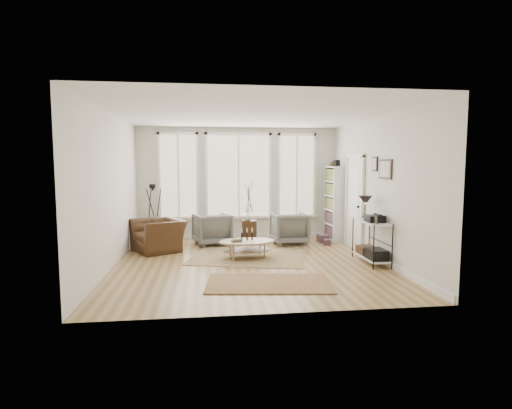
{
  "coord_description": "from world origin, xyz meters",
  "views": [
    {
      "loc": [
        -0.82,
        -7.71,
        1.92
      ],
      "look_at": [
        0.2,
        0.6,
        1.1
      ],
      "focal_mm": 28.0,
      "sensor_mm": 36.0,
      "label": 1
    }
  ],
  "objects": [
    {
      "name": "door",
      "position": [
        2.57,
        1.15,
        1.12
      ],
      "size": [
        0.09,
        1.06,
        2.22
      ],
      "color": "silver",
      "rests_on": "ground"
    },
    {
      "name": "armchair_left",
      "position": [
        -0.71,
        1.95,
        0.38
      ],
      "size": [
        1.02,
        1.03,
        0.76
      ],
      "primitive_type": "imported",
      "rotation": [
        0.0,
        0.0,
        3.42
      ],
      "color": "slate",
      "rests_on": "ground"
    },
    {
      "name": "rug_runner",
      "position": [
        0.16,
        -1.44,
        0.01
      ],
      "size": [
        2.13,
        1.35,
        0.01
      ],
      "primitive_type": "cube",
      "rotation": [
        0.0,
        0.0,
        -0.12
      ],
      "color": "brown",
      "rests_on": "ground"
    },
    {
      "name": "bookcase",
      "position": [
        2.44,
        2.23,
        0.96
      ],
      "size": [
        0.31,
        0.85,
        2.06
      ],
      "color": "white",
      "rests_on": "ground"
    },
    {
      "name": "coffee_table",
      "position": [
        -0.02,
        0.39,
        0.29
      ],
      "size": [
        1.25,
        0.88,
        0.54
      ],
      "color": "tan",
      "rests_on": "ground"
    },
    {
      "name": "rug_main",
      "position": [
        0.02,
        0.5,
        0.01
      ],
      "size": [
        2.69,
        2.26,
        0.01
      ],
      "primitive_type": "cube",
      "rotation": [
        0.0,
        0.0,
        -0.25
      ],
      "color": "brown",
      "rests_on": "ground"
    },
    {
      "name": "vase",
      "position": [
        0.16,
        2.04,
        0.69
      ],
      "size": [
        0.27,
        0.27,
        0.26
      ],
      "primitive_type": "imported",
      "rotation": [
        0.0,
        0.0,
        -0.09
      ],
      "color": "silver",
      "rests_on": "side_table"
    },
    {
      "name": "bay_window",
      "position": [
        0.0,
        2.71,
        1.61
      ],
      "size": [
        4.14,
        0.12,
        2.24
      ],
      "color": "#CBB77D",
      "rests_on": "ground"
    },
    {
      "name": "wall_art",
      "position": [
        2.58,
        -0.27,
        1.88
      ],
      "size": [
        0.04,
        0.88,
        0.44
      ],
      "color": "black",
      "rests_on": "ground"
    },
    {
      "name": "tripod_camera",
      "position": [
        -2.13,
        2.18,
        0.68
      ],
      "size": [
        0.52,
        0.52,
        1.47
      ],
      "color": "black",
      "rests_on": "ground"
    },
    {
      "name": "room",
      "position": [
        0.02,
        0.03,
        1.43
      ],
      "size": [
        5.5,
        5.54,
        2.9
      ],
      "color": "#A58352",
      "rests_on": "ground"
    },
    {
      "name": "accent_chair",
      "position": [
        -1.92,
        1.36,
        0.36
      ],
      "size": [
        1.42,
        1.37,
        0.71
      ],
      "primitive_type": "imported",
      "rotation": [
        0.0,
        0.0,
        -1.06
      ],
      "color": "#3D2516",
      "rests_on": "ground"
    },
    {
      "name": "book_stack_far",
      "position": [
        2.05,
        1.52,
        0.07
      ],
      "size": [
        0.23,
        0.26,
        0.14
      ],
      "primitive_type": "cube",
      "rotation": [
        0.0,
        0.0,
        -0.38
      ],
      "color": "brown",
      "rests_on": "ground"
    },
    {
      "name": "low_shelf",
      "position": [
        2.38,
        -0.3,
        0.51
      ],
      "size": [
        0.38,
        1.08,
        1.3
      ],
      "color": "white",
      "rests_on": "ground"
    },
    {
      "name": "book_stack_near",
      "position": [
        2.05,
        1.89,
        0.1
      ],
      "size": [
        0.26,
        0.32,
        0.19
      ],
      "primitive_type": "cube",
      "rotation": [
        0.0,
        0.0,
        0.09
      ],
      "color": "brown",
      "rests_on": "ground"
    },
    {
      "name": "side_table",
      "position": [
        0.21,
        2.05,
        0.76
      ],
      "size": [
        0.38,
        0.38,
        1.58
      ],
      "color": "#3D2516",
      "rests_on": "ground"
    },
    {
      "name": "armchair_right",
      "position": [
        1.17,
        1.82,
        0.38
      ],
      "size": [
        0.87,
        0.9,
        0.77
      ],
      "primitive_type": "imported",
      "rotation": [
        0.0,
        0.0,
        3.21
      ],
      "color": "slate",
      "rests_on": "ground"
    }
  ]
}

